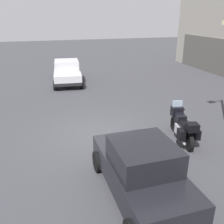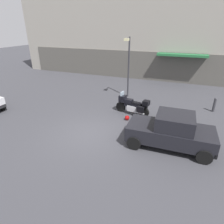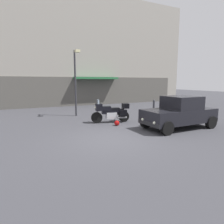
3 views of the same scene
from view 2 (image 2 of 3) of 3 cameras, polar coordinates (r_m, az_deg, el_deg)
name	(u,v)px [view 2 (image 2 of 3)]	position (r m, az deg, el deg)	size (l,w,h in m)	color
ground_plane	(91,133)	(10.06, -6.24, -6.37)	(80.00, 80.00, 0.00)	#38383D
building_facade_rear	(149,23)	(20.99, 10.90, 24.79)	(28.88, 3.40, 10.89)	gray
motorcycle	(133,105)	(11.91, 6.23, 2.05)	(2.24, 0.97, 1.36)	black
helmet	(127,118)	(11.34, 4.52, -1.74)	(0.28, 0.28, 0.28)	#990C0C
car_hatchback_near	(171,131)	(9.01, 17.20, -5.43)	(3.90, 1.85, 1.64)	black
streetlamp_curbside	(128,62)	(14.38, 4.86, 14.72)	(0.28, 0.94, 4.43)	#2D2D33
bollard_curbside	(214,104)	(13.93, 28.30, 2.02)	(0.16, 0.16, 0.95)	#333338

